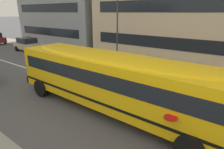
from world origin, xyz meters
TOP-DOWN VIEW (x-y plane):
  - ground_plane at (0.00, 0.00)m, footprint 400.00×400.00m
  - sidewalk_far at (0.00, 7.09)m, footprint 120.00×3.00m
  - lane_centreline at (0.00, 0.00)m, footprint 110.00×0.16m
  - school_bus at (2.97, -1.40)m, footprint 12.67×3.10m
  - parked_car_beige_by_lamppost at (-14.31, 4.19)m, footprint 3.93×1.94m
  - street_lamp at (-2.45, 6.39)m, footprint 0.44×0.44m

SIDE VIEW (x-z plane):
  - ground_plane at x=0.00m, z-range 0.00..0.00m
  - lane_centreline at x=0.00m, z-range 0.00..0.01m
  - sidewalk_far at x=0.00m, z-range 0.00..0.01m
  - parked_car_beige_by_lamppost at x=-14.31m, z-range 0.02..1.66m
  - school_bus at x=2.97m, z-range 0.27..3.09m
  - street_lamp at x=-2.45m, z-range 0.91..7.71m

